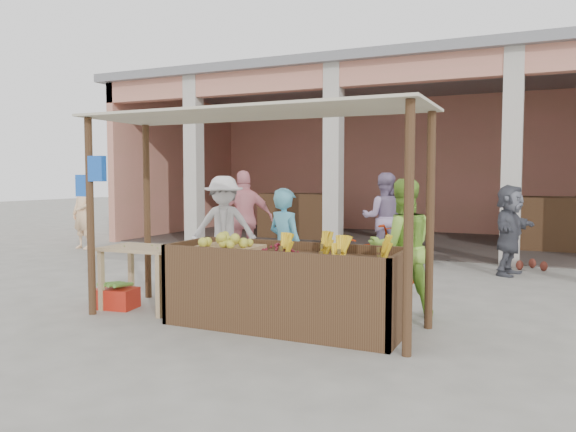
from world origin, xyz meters
The scene contains 20 objects.
ground centered at (0.00, 0.00, 0.00)m, with size 60.00×60.00×0.00m, color slate.
market_building centered at (0.05, 8.93, 2.70)m, with size 14.40×6.40×4.20m.
fruit_stall centered at (0.50, 0.00, 0.40)m, with size 2.60×0.95×0.80m, color #4B331E.
stall_awning centered at (-0.01, 0.06, 1.98)m, with size 4.09×1.35×2.39m.
banana_heap centered at (1.01, -0.02, 0.90)m, with size 1.11×0.61×0.20m, color yellow, non-canonical shape.
melon_tray centered at (-0.24, 0.03, 0.89)m, with size 0.70×0.61×0.19m.
berry_heap centered at (0.44, -0.05, 0.88)m, with size 0.49×0.40×0.15m, color maroon.
side_table centered at (-1.45, 0.02, 0.65)m, with size 1.00×0.69×0.79m.
papaya_pile centered at (-1.45, 0.02, 0.88)m, with size 0.63×0.36×0.18m, color #539631, non-canonical shape.
red_crate centered at (-1.81, -0.08, 0.13)m, with size 0.49×0.35×0.25m, color #B12112.
plantain_bundle centered at (-1.81, -0.08, 0.29)m, with size 0.39×0.27×0.08m, color #5A9536, non-canonical shape.
produce_sacks centered at (2.79, 5.31, 0.34)m, with size 1.11×0.83×0.67m.
vendor_blue centered at (0.07, 0.95, 0.81)m, with size 0.61×0.44×1.61m, color #55ADCC.
vendor_green centered at (1.55, 1.04, 0.86)m, with size 0.83×0.48×1.72m, color #8AC23E.
motorcycle centered at (0.56, 2.55, 0.51)m, with size 1.96×0.68×1.02m, color #952308.
shopper_a centered at (-1.66, 2.30, 0.90)m, with size 1.16×0.58×1.80m, color silver.
shopper_b centered at (-1.87, 3.37, 0.94)m, with size 1.11×0.59×1.89m, color pink.
shopper_d centered at (2.55, 4.55, 0.80)m, with size 1.49×0.61×1.61m, color #4C4E59.
shopper_e centered at (-6.56, 4.18, 0.85)m, with size 0.63×0.48×1.69m, color #F8C693.
shopper_f centered at (0.27, 5.01, 0.95)m, with size 0.93×0.53×1.90m, color gray.
Camera 1 is at (3.07, -5.52, 1.65)m, focal length 35.00 mm.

